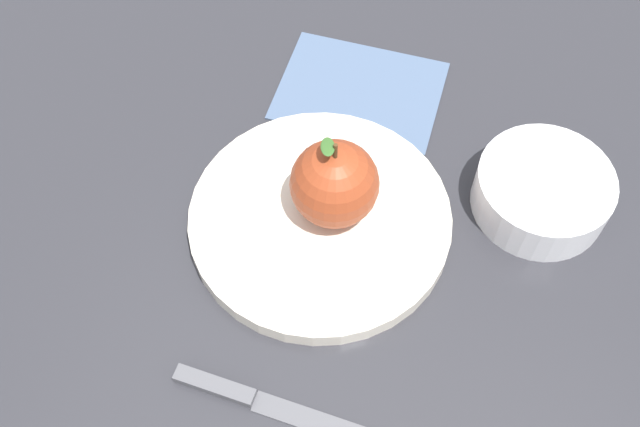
{
  "coord_description": "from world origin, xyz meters",
  "views": [
    {
      "loc": [
        -0.08,
        0.31,
        0.6
      ],
      "look_at": [
        0.01,
        -0.04,
        0.02
      ],
      "focal_mm": 41.64,
      "sensor_mm": 36.0,
      "label": 1
    }
  ],
  "objects_px": {
    "apple": "(338,184)",
    "linen_napkin": "(360,90)",
    "side_bowl": "(543,189)",
    "knife": "(267,404)",
    "dinner_plate": "(320,219)"
  },
  "relations": [
    {
      "from": "apple",
      "to": "linen_napkin",
      "type": "xyz_separation_m",
      "value": [
        0.01,
        -0.16,
        -0.06
      ]
    },
    {
      "from": "side_bowl",
      "to": "linen_napkin",
      "type": "xyz_separation_m",
      "value": [
        0.2,
        -0.1,
        -0.02
      ]
    },
    {
      "from": "knife",
      "to": "side_bowl",
      "type": "bearing_deg",
      "value": -127.84
    },
    {
      "from": "side_bowl",
      "to": "linen_napkin",
      "type": "bearing_deg",
      "value": -26.73
    },
    {
      "from": "dinner_plate",
      "to": "linen_napkin",
      "type": "height_order",
      "value": "dinner_plate"
    },
    {
      "from": "dinner_plate",
      "to": "linen_napkin",
      "type": "bearing_deg",
      "value": -90.08
    },
    {
      "from": "dinner_plate",
      "to": "apple",
      "type": "bearing_deg",
      "value": -144.72
    },
    {
      "from": "side_bowl",
      "to": "linen_napkin",
      "type": "height_order",
      "value": "side_bowl"
    },
    {
      "from": "dinner_plate",
      "to": "linen_napkin",
      "type": "distance_m",
      "value": 0.17
    },
    {
      "from": "apple",
      "to": "side_bowl",
      "type": "relative_size",
      "value": 0.76
    },
    {
      "from": "side_bowl",
      "to": "dinner_plate",
      "type": "bearing_deg",
      "value": 20.49
    },
    {
      "from": "side_bowl",
      "to": "linen_napkin",
      "type": "relative_size",
      "value": 0.75
    },
    {
      "from": "apple",
      "to": "linen_napkin",
      "type": "relative_size",
      "value": 0.57
    },
    {
      "from": "side_bowl",
      "to": "knife",
      "type": "xyz_separation_m",
      "value": [
        0.2,
        0.25,
        -0.02
      ]
    },
    {
      "from": "dinner_plate",
      "to": "apple",
      "type": "relative_size",
      "value": 2.53
    }
  ]
}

